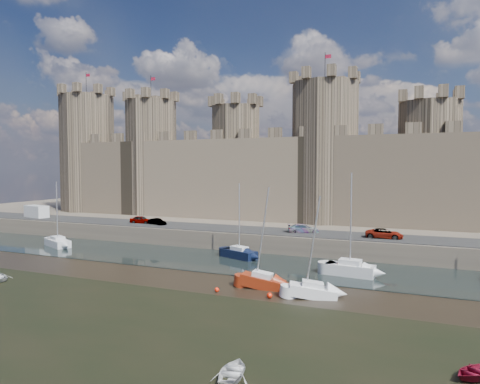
{
  "coord_description": "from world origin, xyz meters",
  "views": [
    {
      "loc": [
        16.22,
        -23.45,
        11.58
      ],
      "look_at": [
        -2.48,
        22.0,
        8.75
      ],
      "focal_mm": 32.0,
      "sensor_mm": 36.0,
      "label": 1
    }
  ],
  "objects_px": {
    "car_3": "(384,234)",
    "sailboat_0": "(58,242)",
    "car_0": "(141,220)",
    "sailboat_1": "(239,253)",
    "car_2": "(303,229)",
    "van": "(36,212)",
    "sailboat_5": "(313,290)",
    "car_1": "(157,222)",
    "sailboat_4": "(263,281)",
    "sailboat_2": "(350,268)"
  },
  "relations": [
    {
      "from": "van",
      "to": "sailboat_2",
      "type": "relative_size",
      "value": 0.46
    },
    {
      "from": "car_0",
      "to": "car_1",
      "type": "xyz_separation_m",
      "value": [
        3.41,
        -0.63,
        -0.09
      ]
    },
    {
      "from": "sailboat_1",
      "to": "car_2",
      "type": "bearing_deg",
      "value": 73.15
    },
    {
      "from": "sailboat_1",
      "to": "sailboat_5",
      "type": "xyz_separation_m",
      "value": [
        12.25,
        -12.52,
        -0.09
      ]
    },
    {
      "from": "car_0",
      "to": "car_3",
      "type": "height_order",
      "value": "car_3"
    },
    {
      "from": "car_0",
      "to": "sailboat_4",
      "type": "distance_m",
      "value": 33.6
    },
    {
      "from": "car_1",
      "to": "van",
      "type": "distance_m",
      "value": 25.69
    },
    {
      "from": "car_3",
      "to": "van",
      "type": "bearing_deg",
      "value": 88.92
    },
    {
      "from": "car_0",
      "to": "van",
      "type": "bearing_deg",
      "value": 86.29
    },
    {
      "from": "car_2",
      "to": "car_3",
      "type": "bearing_deg",
      "value": -112.45
    },
    {
      "from": "car_0",
      "to": "van",
      "type": "relative_size",
      "value": 0.73
    },
    {
      "from": "car_0",
      "to": "sailboat_1",
      "type": "height_order",
      "value": "sailboat_1"
    },
    {
      "from": "car_2",
      "to": "sailboat_5",
      "type": "bearing_deg",
      "value": 177.78
    },
    {
      "from": "sailboat_4",
      "to": "sailboat_1",
      "type": "bearing_deg",
      "value": 119.39
    },
    {
      "from": "car_3",
      "to": "sailboat_0",
      "type": "height_order",
      "value": "sailboat_0"
    },
    {
      "from": "car_1",
      "to": "sailboat_5",
      "type": "height_order",
      "value": "sailboat_5"
    },
    {
      "from": "car_0",
      "to": "sailboat_4",
      "type": "relative_size",
      "value": 0.38
    },
    {
      "from": "car_2",
      "to": "sailboat_2",
      "type": "height_order",
      "value": "sailboat_2"
    },
    {
      "from": "car_2",
      "to": "van",
      "type": "relative_size",
      "value": 0.84
    },
    {
      "from": "van",
      "to": "sailboat_2",
      "type": "height_order",
      "value": "sailboat_2"
    },
    {
      "from": "car_2",
      "to": "van",
      "type": "distance_m",
      "value": 48.9
    },
    {
      "from": "sailboat_4",
      "to": "car_3",
      "type": "bearing_deg",
      "value": 59.55
    },
    {
      "from": "car_0",
      "to": "sailboat_1",
      "type": "bearing_deg",
      "value": -115.84
    },
    {
      "from": "sailboat_0",
      "to": "sailboat_2",
      "type": "bearing_deg",
      "value": 22.52
    },
    {
      "from": "sailboat_5",
      "to": "sailboat_0",
      "type": "bearing_deg",
      "value": 149.68
    },
    {
      "from": "car_1",
      "to": "sailboat_1",
      "type": "xyz_separation_m",
      "value": [
        16.97,
        -7.17,
        -2.27
      ]
    },
    {
      "from": "sailboat_2",
      "to": "sailboat_5",
      "type": "distance_m",
      "value": 9.18
    },
    {
      "from": "sailboat_0",
      "to": "sailboat_1",
      "type": "bearing_deg",
      "value": 29.33
    },
    {
      "from": "van",
      "to": "sailboat_4",
      "type": "relative_size",
      "value": 0.52
    },
    {
      "from": "van",
      "to": "sailboat_2",
      "type": "bearing_deg",
      "value": 2.87
    },
    {
      "from": "car_3",
      "to": "sailboat_5",
      "type": "height_order",
      "value": "sailboat_5"
    },
    {
      "from": "sailboat_2",
      "to": "car_3",
      "type": "bearing_deg",
      "value": 81.23
    },
    {
      "from": "sailboat_1",
      "to": "car_3",
      "type": "bearing_deg",
      "value": 44.23
    },
    {
      "from": "van",
      "to": "sailboat_0",
      "type": "distance_m",
      "value": 18.41
    },
    {
      "from": "car_1",
      "to": "sailboat_4",
      "type": "height_order",
      "value": "sailboat_4"
    },
    {
      "from": "sailboat_4",
      "to": "van",
      "type": "bearing_deg",
      "value": 156.73
    },
    {
      "from": "car_2",
      "to": "sailboat_1",
      "type": "relative_size",
      "value": 0.44
    },
    {
      "from": "car_3",
      "to": "sailboat_5",
      "type": "xyz_separation_m",
      "value": [
        -4.72,
        -19.86,
        -2.47
      ]
    },
    {
      "from": "sailboat_4",
      "to": "car_1",
      "type": "bearing_deg",
      "value": 139.75
    },
    {
      "from": "car_1",
      "to": "car_2",
      "type": "bearing_deg",
      "value": -71.31
    },
    {
      "from": "sailboat_4",
      "to": "sailboat_2",
      "type": "bearing_deg",
      "value": 44.8
    },
    {
      "from": "sailboat_4",
      "to": "sailboat_5",
      "type": "height_order",
      "value": "sailboat_4"
    },
    {
      "from": "car_3",
      "to": "sailboat_2",
      "type": "relative_size",
      "value": 0.42
    },
    {
      "from": "sailboat_1",
      "to": "sailboat_5",
      "type": "height_order",
      "value": "sailboat_1"
    },
    {
      "from": "sailboat_0",
      "to": "sailboat_2",
      "type": "height_order",
      "value": "sailboat_2"
    },
    {
      "from": "car_3",
      "to": "sailboat_4",
      "type": "height_order",
      "value": "sailboat_4"
    },
    {
      "from": "van",
      "to": "car_3",
      "type": "bearing_deg",
      "value": 13.72
    },
    {
      "from": "car_0",
      "to": "sailboat_4",
      "type": "bearing_deg",
      "value": -129.77
    },
    {
      "from": "sailboat_4",
      "to": "car_2",
      "type": "bearing_deg",
      "value": 89.88
    },
    {
      "from": "car_0",
      "to": "car_1",
      "type": "bearing_deg",
      "value": -105.37
    }
  ]
}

